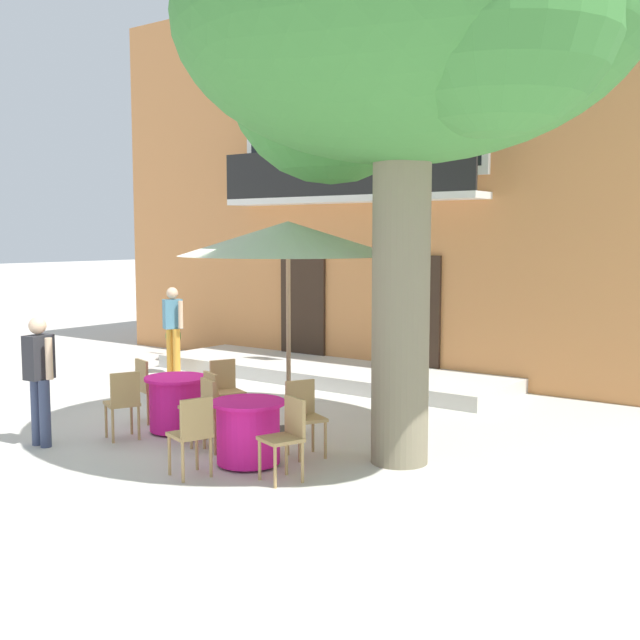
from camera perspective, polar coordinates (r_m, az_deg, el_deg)
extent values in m
plane|color=beige|center=(11.52, -9.21, -7.38)|extent=(120.00, 120.00, 0.00)
cube|color=#CC844C|center=(17.14, 6.50, 9.68)|extent=(13.00, 4.00, 7.50)
cube|color=#332319|center=(16.24, -1.23, 0.74)|extent=(1.10, 0.08, 2.30)
cube|color=#332319|center=(14.78, 6.72, 0.16)|extent=(1.10, 0.08, 2.30)
cube|color=silver|center=(16.84, -3.75, 12.85)|extent=(1.10, 0.08, 1.90)
cube|color=black|center=(16.82, -3.81, 12.86)|extent=(0.84, 0.04, 1.60)
cube|color=silver|center=(15.51, 2.60, 13.43)|extent=(1.10, 0.08, 1.90)
cube|color=black|center=(15.49, 2.54, 13.45)|extent=(0.84, 0.04, 1.60)
cube|color=silver|center=(14.40, 10.07, 13.92)|extent=(1.10, 0.08, 1.90)
cube|color=black|center=(14.37, 10.01, 13.94)|extent=(0.84, 0.04, 1.60)
cube|color=silver|center=(15.17, 1.96, 8.64)|extent=(5.60, 0.65, 0.12)
cube|color=black|center=(14.96, 1.31, 10.63)|extent=(5.60, 0.06, 0.90)
cylinder|color=#B2B2B7|center=(15.87, -2.04, 13.64)|extent=(0.04, 0.95, 1.33)
cube|color=#146B2D|center=(15.57, -3.13, 14.89)|extent=(0.60, 0.29, 0.38)
cylinder|color=#B2B2B7|center=(14.50, 5.59, 14.33)|extent=(0.04, 0.95, 1.33)
cube|color=white|center=(14.17, 4.62, 15.76)|extent=(0.60, 0.29, 0.38)
cylinder|color=#47423D|center=(16.62, -4.58, 9.16)|extent=(0.26, 0.26, 0.32)
ellipsoid|color=#4C8E38|center=(16.64, -4.58, 10.23)|extent=(0.34, 0.34, 0.31)
cylinder|color=#995638|center=(15.88, -1.43, 9.31)|extent=(0.32, 0.32, 0.31)
ellipsoid|color=#38843D|center=(15.91, -1.43, 10.44)|extent=(0.42, 0.42, 0.32)
cylinder|color=#995638|center=(15.20, 2.02, 9.29)|extent=(0.29, 0.29, 0.23)
ellipsoid|color=#2D7533|center=(15.22, 2.03, 10.46)|extent=(0.38, 0.38, 0.39)
cylinder|color=#995638|center=(14.57, 5.78, 9.44)|extent=(0.34, 0.34, 0.25)
ellipsoid|color=#38843D|center=(14.59, 5.80, 10.67)|extent=(0.44, 0.44, 0.38)
cylinder|color=slate|center=(14.01, 9.87, 9.57)|extent=(0.28, 0.28, 0.28)
ellipsoid|color=#4C8E38|center=(14.04, 9.89, 11.05)|extent=(0.36, 0.36, 0.45)
cube|color=silver|center=(14.85, 0.49, -3.76)|extent=(7.06, 1.94, 0.25)
cylinder|color=#7F755B|center=(9.26, 5.80, 0.69)|extent=(0.67, 0.67, 3.61)
ellipsoid|color=#3D7F38|center=(9.53, 6.03, 20.89)|extent=(5.46, 4.91, 3.27)
sphere|color=#3D7F38|center=(10.81, 0.81, 16.92)|extent=(2.73, 2.73, 2.73)
sphere|color=#3D7F38|center=(8.37, 12.54, 20.94)|extent=(2.46, 2.46, 2.46)
cylinder|color=#DB1984|center=(11.05, -10.22, -6.01)|extent=(0.74, 0.74, 0.68)
cylinder|color=#DB1984|center=(10.98, -10.25, -4.12)|extent=(0.86, 0.86, 0.04)
cylinder|color=#2D2823|center=(11.13, -10.18, -7.80)|extent=(0.44, 0.44, 0.03)
cylinder|color=tan|center=(11.25, -5.46, -6.47)|extent=(0.04, 0.04, 0.45)
cylinder|color=tan|center=(11.12, -7.07, -6.64)|extent=(0.04, 0.04, 0.45)
cylinder|color=tan|center=(11.56, -6.15, -6.15)|extent=(0.04, 0.04, 0.45)
cylinder|color=tan|center=(11.43, -7.73, -6.30)|extent=(0.04, 0.04, 0.45)
cube|color=tan|center=(11.29, -6.62, -5.18)|extent=(0.53, 0.53, 0.04)
cube|color=tan|center=(11.41, -6.99, -3.89)|extent=(0.19, 0.36, 0.42)
cylinder|color=tan|center=(11.97, -11.36, -5.81)|extent=(0.04, 0.04, 0.45)
cylinder|color=tan|center=(11.66, -10.67, -6.11)|extent=(0.04, 0.04, 0.45)
cylinder|color=tan|center=(11.83, -12.87, -5.98)|extent=(0.04, 0.04, 0.45)
cylinder|color=tan|center=(11.53, -12.21, -6.28)|extent=(0.04, 0.04, 0.45)
cube|color=tan|center=(11.70, -11.80, -4.87)|extent=(0.50, 0.50, 0.04)
cube|color=tan|center=(11.59, -12.65, -3.84)|extent=(0.37, 0.15, 0.42)
cylinder|color=tan|center=(10.99, -15.07, -6.97)|extent=(0.04, 0.04, 0.45)
cylinder|color=tan|center=(11.07, -13.35, -6.83)|extent=(0.04, 0.04, 0.45)
cylinder|color=tan|center=(10.66, -14.62, -7.36)|extent=(0.04, 0.04, 0.45)
cylinder|color=tan|center=(10.75, -12.85, -7.20)|extent=(0.04, 0.04, 0.45)
cube|color=tan|center=(10.81, -14.01, -5.82)|extent=(0.53, 0.53, 0.04)
cube|color=tan|center=(10.60, -13.78, -4.79)|extent=(0.19, 0.36, 0.42)
cylinder|color=tan|center=(10.18, -9.22, -7.87)|extent=(0.04, 0.04, 0.45)
cylinder|color=tan|center=(10.49, -9.93, -7.47)|extent=(0.04, 0.04, 0.45)
cylinder|color=tan|center=(10.31, -7.46, -7.67)|extent=(0.04, 0.04, 0.45)
cylinder|color=tan|center=(10.62, -8.20, -7.28)|extent=(0.04, 0.04, 0.45)
cube|color=tan|center=(10.34, -8.73, -6.25)|extent=(0.52, 0.52, 0.04)
cube|color=tan|center=(10.37, -7.82, -4.91)|extent=(0.37, 0.18, 0.42)
cylinder|color=#DB1984|center=(9.38, -5.16, -8.12)|extent=(0.74, 0.74, 0.68)
cylinder|color=#DB1984|center=(9.30, -5.18, -5.91)|extent=(0.86, 0.86, 0.04)
cylinder|color=#2D2823|center=(9.48, -5.14, -10.20)|extent=(0.44, 0.44, 0.03)
cylinder|color=tan|center=(10.30, -6.54, -7.68)|extent=(0.04, 0.04, 0.45)
cylinder|color=tan|center=(10.00, -5.72, -8.09)|extent=(0.04, 0.04, 0.45)
cylinder|color=tan|center=(10.17, -8.30, -7.88)|extent=(0.04, 0.04, 0.45)
cylinder|color=tan|center=(9.86, -7.53, -8.31)|extent=(0.04, 0.04, 0.45)
cube|color=tan|center=(10.02, -7.04, -6.63)|extent=(0.52, 0.52, 0.04)
cube|color=tan|center=(9.91, -8.01, -5.43)|extent=(0.37, 0.18, 0.42)
cylinder|color=tan|center=(9.16, -10.74, -9.50)|extent=(0.04, 0.04, 0.45)
cylinder|color=tan|center=(9.30, -8.81, -9.22)|extent=(0.04, 0.04, 0.45)
cylinder|color=tan|center=(8.86, -9.80, -10.01)|extent=(0.04, 0.04, 0.45)
cylinder|color=tan|center=(9.01, -7.82, -9.71)|extent=(0.04, 0.04, 0.45)
cube|color=tan|center=(9.02, -9.32, -8.11)|extent=(0.50, 0.50, 0.04)
cube|color=tan|center=(8.81, -8.82, -6.91)|extent=(0.15, 0.37, 0.42)
cylinder|color=tan|center=(8.57, -3.23, -10.50)|extent=(0.04, 0.04, 0.45)
cylinder|color=tan|center=(8.85, -4.35, -9.96)|extent=(0.04, 0.04, 0.45)
cylinder|color=tan|center=(8.73, -1.27, -10.16)|extent=(0.04, 0.04, 0.45)
cylinder|color=tan|center=(9.01, -2.42, -9.65)|extent=(0.04, 0.04, 0.45)
cube|color=tan|center=(8.72, -2.83, -8.52)|extent=(0.51, 0.51, 0.04)
cube|color=tan|center=(8.76, -1.81, -6.91)|extent=(0.37, 0.17, 0.42)
cylinder|color=tan|center=(9.63, 0.39, -8.60)|extent=(0.04, 0.04, 0.45)
cylinder|color=tan|center=(9.49, -1.47, -8.83)|extent=(0.04, 0.04, 0.45)
cylinder|color=tan|center=(9.93, -0.51, -8.16)|extent=(0.04, 0.04, 0.45)
cylinder|color=tan|center=(9.79, -2.32, -8.37)|extent=(0.04, 0.04, 0.45)
cube|color=tan|center=(9.65, -0.98, -7.08)|extent=(0.54, 0.54, 0.04)
cube|color=tan|center=(9.76, -1.44, -5.55)|extent=(0.21, 0.36, 0.42)
cylinder|color=#997A56|center=(10.58, -2.27, -1.48)|extent=(0.06, 0.06, 2.55)
cylinder|color=#333333|center=(10.82, -2.25, -7.98)|extent=(0.44, 0.44, 0.08)
cone|color=silver|center=(10.49, -2.31, 5.85)|extent=(2.90, 2.90, 0.45)
cylinder|color=#47423D|center=(17.24, -10.44, -2.39)|extent=(0.25, 0.25, 0.31)
ellipsoid|color=#4C8E38|center=(17.19, -10.47, -1.13)|extent=(0.32, 0.32, 0.46)
cylinder|color=gold|center=(15.61, -10.68, -2.20)|extent=(0.14, 0.14, 0.89)
cylinder|color=gold|center=(15.48, -10.23, -2.26)|extent=(0.14, 0.14, 0.89)
cube|color=teal|center=(15.45, -10.51, 0.43)|extent=(0.35, 0.40, 0.56)
sphere|color=beige|center=(15.42, -10.54, 1.91)|extent=(0.22, 0.22, 0.22)
cylinder|color=beige|center=(15.62, -11.05, 0.48)|extent=(0.09, 0.09, 0.52)
cylinder|color=beige|center=(15.29, -9.95, 0.38)|extent=(0.09, 0.09, 0.52)
cylinder|color=#384260|center=(10.82, -19.63, -6.20)|extent=(0.14, 0.14, 0.86)
cylinder|color=#384260|center=(10.67, -19.10, -6.35)|extent=(0.14, 0.14, 0.86)
cube|color=#2D2D33|center=(10.62, -19.50, -2.52)|extent=(0.26, 0.36, 0.56)
sphere|color=beige|center=(10.57, -19.58, -0.37)|extent=(0.22, 0.22, 0.22)
cylinder|color=beige|center=(10.80, -20.15, -2.40)|extent=(0.09, 0.09, 0.52)
cylinder|color=beige|center=(10.44, -18.83, -2.64)|extent=(0.09, 0.09, 0.52)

